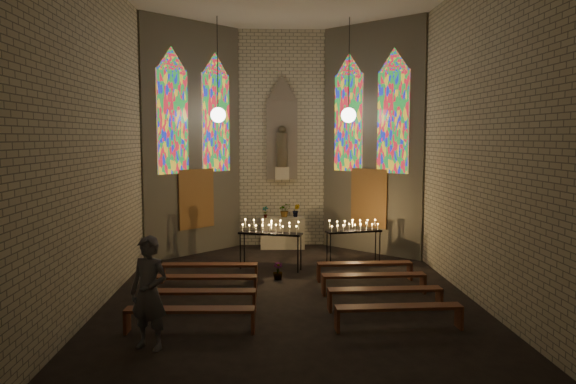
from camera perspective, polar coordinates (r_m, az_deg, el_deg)
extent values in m
plane|color=black|center=(12.86, 0.17, -10.48)|extent=(12.00, 12.00, 0.00)
cube|color=beige|center=(18.35, -0.64, 5.41)|extent=(8.00, 0.02, 7.00)
cube|color=beige|center=(6.37, 2.52, 5.00)|extent=(8.00, 0.02, 7.00)
cube|color=beige|center=(12.82, -18.06, 5.04)|extent=(0.02, 12.00, 7.00)
cube|color=beige|center=(13.15, 17.94, 5.05)|extent=(0.02, 12.00, 7.00)
cube|color=beige|center=(17.24, -9.73, 5.32)|extent=(2.72, 2.72, 7.00)
cube|color=beige|center=(17.41, 8.61, 5.34)|extent=(2.72, 2.72, 7.00)
cube|color=#4C3F8C|center=(16.63, -11.65, 7.00)|extent=(0.78, 0.78, 3.00)
cube|color=#4C3F8C|center=(17.63, -7.33, 6.98)|extent=(0.78, 0.78, 3.00)
cube|color=#4C3F8C|center=(17.75, 6.16, 6.99)|extent=(0.78, 0.78, 3.00)
cube|color=#4C3F8C|center=(16.84, 10.63, 7.00)|extent=(0.78, 0.78, 3.00)
cube|color=brown|center=(17.21, -9.28, -0.68)|extent=(0.95, 0.95, 1.80)
cube|color=brown|center=(17.37, 8.21, -0.61)|extent=(0.95, 0.95, 1.80)
cube|color=gray|center=(18.27, -0.63, 5.41)|extent=(1.00, 0.12, 2.60)
cone|color=gray|center=(18.34, -0.63, 10.57)|extent=(1.00, 1.00, 0.80)
cube|color=beige|center=(18.17, -0.61, 1.94)|extent=(0.45, 0.30, 0.40)
cylinder|color=brown|center=(18.14, -0.61, 4.30)|extent=(0.36, 0.36, 1.10)
sphere|color=brown|center=(18.13, -0.62, 6.36)|extent=(0.26, 0.26, 0.26)
sphere|color=white|center=(16.51, -7.11, 7.77)|extent=(0.44, 0.44, 0.44)
cylinder|color=black|center=(16.63, -7.17, 12.60)|extent=(0.02, 0.02, 2.80)
sphere|color=white|center=(16.64, 6.17, 7.77)|extent=(0.44, 0.44, 0.44)
cylinder|color=black|center=(16.75, 6.22, 12.56)|extent=(0.02, 0.02, 2.80)
cube|color=beige|center=(18.07, -0.57, -4.16)|extent=(1.40, 0.60, 1.00)
imported|color=#4C723F|center=(17.85, -2.33, -2.05)|extent=(0.23, 0.20, 0.37)
imported|color=#4C723F|center=(18.05, -0.34, -1.85)|extent=(0.49, 0.46, 0.44)
imported|color=#4C723F|center=(18.07, 0.83, -1.87)|extent=(0.25, 0.21, 0.42)
imported|color=#4C723F|center=(14.21, -1.04, -8.03)|extent=(0.24, 0.24, 0.43)
cube|color=black|center=(15.09, -1.80, -4.23)|extent=(1.76, 0.90, 0.05)
cylinder|color=black|center=(15.29, -4.86, -6.04)|extent=(0.03, 0.03, 0.96)
cylinder|color=black|center=(14.83, 1.01, -6.39)|extent=(0.03, 0.03, 0.96)
cylinder|color=black|center=(15.59, -4.46, -5.82)|extent=(0.03, 0.03, 0.96)
cylinder|color=black|center=(15.13, 1.31, -6.15)|extent=(0.03, 0.03, 0.96)
cube|color=black|center=(15.99, 6.69, -3.98)|extent=(1.63, 0.71, 0.05)
cylinder|color=black|center=(15.69, 4.33, -5.88)|extent=(0.03, 0.03, 0.89)
cylinder|color=black|center=(16.23, 9.31, -5.55)|extent=(0.03, 0.03, 0.89)
cylinder|color=black|center=(15.96, 3.98, -5.67)|extent=(0.03, 0.03, 0.89)
cylinder|color=black|center=(16.49, 8.88, -5.36)|extent=(0.03, 0.03, 0.89)
cube|color=#532717|center=(14.07, -7.99, -7.34)|extent=(2.37, 0.41, 0.06)
cube|color=#532717|center=(14.31, -12.60, -8.07)|extent=(0.07, 0.33, 0.43)
cube|color=#532717|center=(14.01, -3.25, -8.24)|extent=(0.07, 0.33, 0.43)
cube|color=#532717|center=(14.21, 7.79, -7.21)|extent=(2.37, 0.41, 0.06)
cube|color=#532717|center=(14.07, 3.13, -8.18)|extent=(0.07, 0.33, 0.43)
cube|color=#532717|center=(14.54, 12.27, -7.85)|extent=(0.07, 0.33, 0.43)
cube|color=#532717|center=(12.91, -8.52, -8.54)|extent=(2.37, 0.41, 0.06)
cube|color=#532717|center=(13.17, -13.54, -9.30)|extent=(0.07, 0.33, 0.43)
cube|color=#532717|center=(12.85, -3.33, -9.53)|extent=(0.07, 0.33, 0.43)
cube|color=#532717|center=(13.06, 8.72, -8.36)|extent=(2.37, 0.41, 0.06)
cube|color=#532717|center=(12.91, 3.64, -9.45)|extent=(0.07, 0.33, 0.43)
cube|color=#532717|center=(13.42, 13.56, -9.02)|extent=(0.07, 0.33, 0.43)
cube|color=#532717|center=(11.75, -9.15, -9.96)|extent=(2.37, 0.41, 0.06)
cube|color=#532717|center=(12.04, -14.67, -10.75)|extent=(0.07, 0.33, 0.43)
cube|color=#532717|center=(11.69, -3.44, -11.06)|extent=(0.07, 0.33, 0.43)
cube|color=#532717|center=(11.93, 9.83, -9.74)|extent=(2.37, 0.41, 0.06)
cube|color=#532717|center=(11.76, 4.25, -10.97)|extent=(0.07, 0.33, 0.43)
cube|color=#532717|center=(12.31, 15.11, -10.39)|extent=(0.07, 0.33, 0.43)
cube|color=#532717|center=(10.61, -9.94, -11.69)|extent=(2.37, 0.41, 0.06)
cube|color=#532717|center=(10.92, -16.04, -12.49)|extent=(0.07, 0.33, 0.43)
cube|color=#532717|center=(10.55, -3.57, -12.93)|extent=(0.07, 0.33, 0.43)
cube|color=#532717|center=(10.80, 11.19, -11.40)|extent=(2.37, 0.41, 0.06)
cube|color=#532717|center=(10.63, 5.01, -12.80)|extent=(0.07, 0.33, 0.43)
cube|color=#532717|center=(11.22, 16.98, -12.03)|extent=(0.07, 0.33, 0.43)
imported|color=#52525D|center=(9.84, -13.93, -9.92)|extent=(0.82, 0.70, 1.92)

